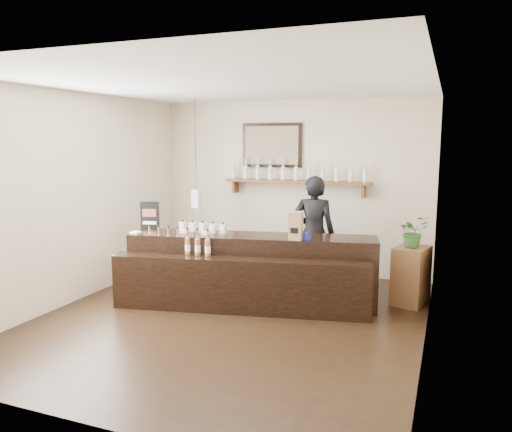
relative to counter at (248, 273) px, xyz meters
name	(u,v)px	position (x,y,z in m)	size (l,w,h in m)	color
ground	(230,319)	(0.01, -0.58, -0.43)	(5.00, 5.00, 0.00)	black
room_shell	(229,180)	(0.01, -0.58, 1.27)	(5.00, 5.00, 5.00)	beige
back_wall_decor	(281,165)	(-0.15, 1.80, 1.33)	(2.66, 0.96, 1.69)	brown
counter	(248,273)	(0.00, 0.00, 0.00)	(3.33, 1.52, 1.07)	black
promo_sign	(150,215)	(-1.54, 0.07, 0.68)	(0.27, 0.09, 0.38)	black
paper_bag	(296,226)	(0.64, 0.03, 0.67)	(0.17, 0.13, 0.36)	olive
tape_dispenser	(306,237)	(0.76, 0.06, 0.52)	(0.13, 0.08, 0.10)	#1723A7
side_cabinet	(411,276)	(2.01, 0.82, -0.05)	(0.50, 0.61, 0.77)	brown
potted_plant	(413,231)	(2.01, 0.82, 0.55)	(0.38, 0.33, 0.42)	#2A5B24
shopkeeper	(314,226)	(0.63, 0.97, 0.51)	(0.69, 0.45, 1.89)	black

